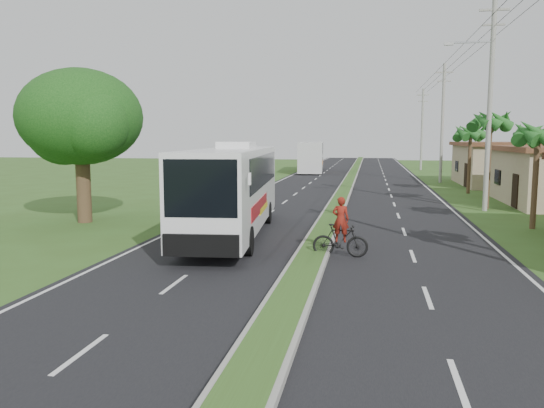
# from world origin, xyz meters

# --- Properties ---
(ground) EXTENTS (180.00, 180.00, 0.00)m
(ground) POSITION_xyz_m (0.00, 0.00, 0.00)
(ground) COLOR #36551F
(ground) RESTS_ON ground
(road_asphalt) EXTENTS (14.00, 160.00, 0.02)m
(road_asphalt) POSITION_xyz_m (0.00, 20.00, 0.01)
(road_asphalt) COLOR black
(road_asphalt) RESTS_ON ground
(median_strip) EXTENTS (1.20, 160.00, 0.18)m
(median_strip) POSITION_xyz_m (0.00, 20.00, 0.10)
(median_strip) COLOR gray
(median_strip) RESTS_ON ground
(lane_edge_left) EXTENTS (0.12, 160.00, 0.01)m
(lane_edge_left) POSITION_xyz_m (-6.70, 20.00, 0.00)
(lane_edge_left) COLOR silver
(lane_edge_left) RESTS_ON ground
(lane_edge_right) EXTENTS (0.12, 160.00, 0.01)m
(lane_edge_right) POSITION_xyz_m (6.70, 20.00, 0.00)
(lane_edge_right) COLOR silver
(lane_edge_right) RESTS_ON ground
(shop_far) EXTENTS (8.60, 11.60, 3.82)m
(shop_far) POSITION_xyz_m (14.00, 36.00, 1.93)
(shop_far) COLOR tan
(shop_far) RESTS_ON ground
(palm_verge_b) EXTENTS (2.40, 2.40, 5.05)m
(palm_verge_b) POSITION_xyz_m (9.40, 12.00, 4.36)
(palm_verge_b) COLOR #473321
(palm_verge_b) RESTS_ON ground
(palm_verge_c) EXTENTS (2.40, 2.40, 5.85)m
(palm_verge_c) POSITION_xyz_m (8.80, 19.00, 5.12)
(palm_verge_c) COLOR #473321
(palm_verge_c) RESTS_ON ground
(palm_verge_d) EXTENTS (2.40, 2.40, 5.25)m
(palm_verge_d) POSITION_xyz_m (9.30, 28.00, 4.55)
(palm_verge_d) COLOR #473321
(palm_verge_d) RESTS_ON ground
(shade_tree) EXTENTS (6.30, 6.00, 7.54)m
(shade_tree) POSITION_xyz_m (-12.11, 10.02, 5.03)
(shade_tree) COLOR #473321
(shade_tree) RESTS_ON ground
(utility_pole_b) EXTENTS (3.20, 0.28, 12.00)m
(utility_pole_b) POSITION_xyz_m (8.47, 18.00, 6.26)
(utility_pole_b) COLOR gray
(utility_pole_b) RESTS_ON ground
(utility_pole_c) EXTENTS (1.60, 0.28, 11.00)m
(utility_pole_c) POSITION_xyz_m (8.50, 38.00, 5.67)
(utility_pole_c) COLOR gray
(utility_pole_c) RESTS_ON ground
(utility_pole_d) EXTENTS (1.60, 0.28, 10.50)m
(utility_pole_d) POSITION_xyz_m (8.50, 58.00, 5.42)
(utility_pole_d) COLOR gray
(utility_pole_d) RESTS_ON ground
(coach_bus_main) EXTENTS (3.76, 12.60, 4.01)m
(coach_bus_main) POSITION_xyz_m (-3.82, 7.89, 2.21)
(coach_bus_main) COLOR white
(coach_bus_main) RESTS_ON ground
(coach_bus_far) EXTENTS (3.73, 12.88, 3.70)m
(coach_bus_far) POSITION_xyz_m (-5.20, 51.55, 2.10)
(coach_bus_far) COLOR silver
(coach_bus_far) RESTS_ON ground
(motorcyclist) EXTENTS (1.94, 0.55, 2.15)m
(motorcyclist) POSITION_xyz_m (0.97, 4.42, 0.75)
(motorcyclist) COLOR black
(motorcyclist) RESTS_ON ground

